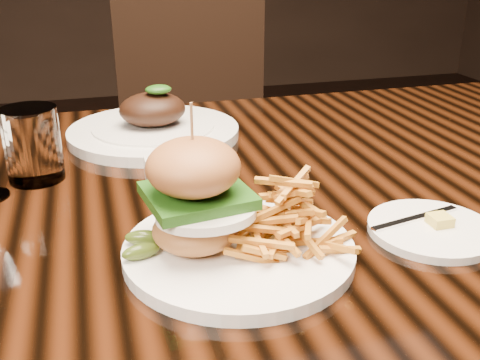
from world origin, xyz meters
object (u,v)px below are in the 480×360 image
object	(u,v)px
burger_plate	(237,217)
far_dish	(154,127)
chair_far	(198,131)
dining_table	(214,234)

from	to	relation	value
burger_plate	far_dish	distance (m)	0.44
burger_plate	chair_far	size ratio (longest dim) A/B	0.27
dining_table	far_dish	bearing A→B (deg)	102.12
dining_table	far_dish	xyz separation A→B (m)	(-0.05, 0.24, 0.10)
burger_plate	chair_far	distance (m)	1.13
dining_table	burger_plate	xyz separation A→B (m)	(-0.02, -0.19, 0.13)
dining_table	chair_far	bearing A→B (deg)	80.08
chair_far	burger_plate	bearing A→B (deg)	-96.63
far_dish	chair_far	xyz separation A→B (m)	(0.21, 0.65, -0.23)
dining_table	chair_far	xyz separation A→B (m)	(0.16, 0.89, -0.13)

